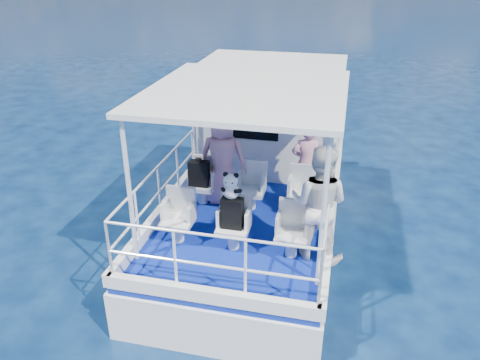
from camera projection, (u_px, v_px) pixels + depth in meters
name	position (u px, v px, depth m)	size (l,w,h in m)	color
ground	(248.00, 255.00, 8.65)	(2000.00, 2000.00, 0.00)	#071736
hull	(258.00, 228.00, 9.53)	(3.00, 7.00, 1.60)	white
deck	(259.00, 190.00, 9.16)	(2.90, 6.90, 0.10)	navy
cabin	(272.00, 114.00, 9.79)	(2.85, 2.00, 2.20)	white
canopy	(247.00, 92.00, 7.11)	(3.00, 3.20, 0.08)	white
canopy_posts	(246.00, 162.00, 7.56)	(2.77, 2.97, 2.20)	white
railings	(241.00, 203.00, 7.54)	(2.84, 3.59, 1.00)	white
seat_port_fwd	(203.00, 193.00, 8.53)	(0.48, 0.46, 0.38)	silver
seat_center_fwd	(251.00, 198.00, 8.35)	(0.48, 0.46, 0.38)	silver
seat_stbd_fwd	(301.00, 204.00, 8.17)	(0.48, 0.46, 0.38)	silver
seat_port_aft	(178.00, 230.00, 7.39)	(0.48, 0.46, 0.38)	silver
seat_center_aft	(233.00, 237.00, 7.21)	(0.48, 0.46, 0.38)	silver
seat_stbd_aft	(291.00, 244.00, 7.03)	(0.48, 0.46, 0.38)	silver
passenger_port_fwd	(223.00, 159.00, 8.25)	(0.65, 0.46, 1.74)	pink
passenger_stbd_fwd	(306.00, 163.00, 8.43)	(0.54, 0.35, 1.47)	pink
passenger_stbd_aft	(319.00, 203.00, 6.73)	(0.87, 0.67, 1.78)	white
backpack_port	(199.00, 173.00, 8.30)	(0.35, 0.20, 0.46)	black
backpack_center	(232.00, 213.00, 7.01)	(0.32, 0.18, 0.49)	black
compact_camera	(198.00, 160.00, 8.19)	(0.11, 0.06, 0.06)	black
panda	(231.00, 186.00, 6.84)	(0.27, 0.22, 0.41)	white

